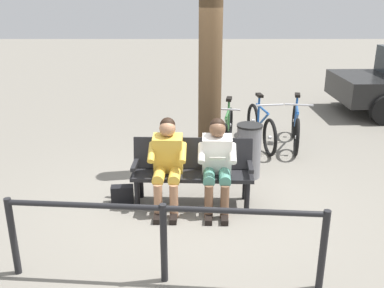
% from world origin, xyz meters
% --- Properties ---
extents(ground_plane, '(40.00, 40.00, 0.00)m').
position_xyz_m(ground_plane, '(0.00, 0.00, 0.00)').
color(ground_plane, slate).
extents(bench, '(1.62, 0.54, 0.87)m').
position_xyz_m(bench, '(-0.01, -0.13, 0.51)').
color(bench, black).
rests_on(bench, ground).
extents(person_reading, '(0.50, 0.78, 1.20)m').
position_xyz_m(person_reading, '(-0.32, 0.05, 0.66)').
color(person_reading, white).
rests_on(person_reading, ground).
extents(person_companion, '(0.50, 0.78, 1.20)m').
position_xyz_m(person_companion, '(0.32, 0.02, 0.66)').
color(person_companion, gold).
rests_on(person_companion, ground).
extents(handbag, '(0.31, 0.17, 0.24)m').
position_xyz_m(handbag, '(0.94, -0.08, 0.12)').
color(handbag, black).
rests_on(handbag, ground).
extents(tree_trunk, '(0.35, 0.35, 3.17)m').
position_xyz_m(tree_trunk, '(-0.27, -1.22, 1.59)').
color(tree_trunk, '#4C3823').
rests_on(tree_trunk, ground).
extents(litter_bin, '(0.39, 0.39, 0.84)m').
position_xyz_m(litter_bin, '(-0.86, -0.95, 0.42)').
color(litter_bin, slate).
rests_on(litter_bin, ground).
extents(bicycle_blue, '(0.49, 1.66, 0.94)m').
position_xyz_m(bicycle_blue, '(-1.90, -2.36, 0.36)').
color(bicycle_blue, black).
rests_on(bicycle_blue, ground).
extents(bicycle_silver, '(0.48, 1.67, 0.94)m').
position_xyz_m(bicycle_silver, '(-1.26, -2.35, 0.36)').
color(bicycle_silver, black).
rests_on(bicycle_silver, ground).
extents(bicycle_purple, '(0.48, 1.67, 0.94)m').
position_xyz_m(bicycle_purple, '(-0.63, -2.07, 0.36)').
color(bicycle_purple, black).
rests_on(bicycle_purple, ground).
extents(railing_fence, '(3.09, 0.31, 0.85)m').
position_xyz_m(railing_fence, '(0.27, 1.60, 0.59)').
color(railing_fence, black).
rests_on(railing_fence, ground).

